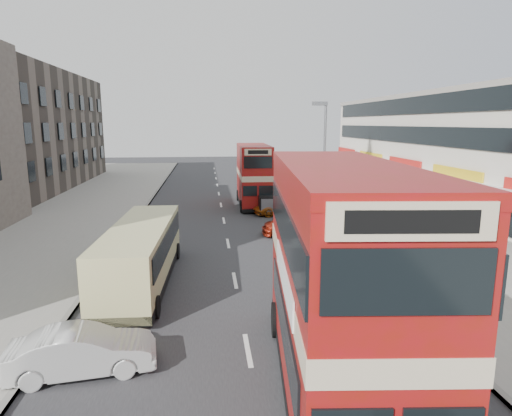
{
  "coord_description": "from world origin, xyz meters",
  "views": [
    {
      "loc": [
        -1.12,
        -10.1,
        6.77
      ],
      "look_at": [
        0.68,
        5.82,
        3.64
      ],
      "focal_mm": 30.6,
      "sensor_mm": 36.0,
      "label": 1
    }
  ],
  "objects_px": {
    "coach": "(141,252)",
    "pedestrian_near": "(369,223)",
    "street_lamp": "(323,154)",
    "bus_main": "(340,280)",
    "pedestrian_far": "(309,186)",
    "cyclist": "(274,203)",
    "car_right_b": "(283,206)",
    "car_right_c": "(273,187)",
    "car_left_front": "(82,351)",
    "bus_second": "(254,175)",
    "car_right_a": "(301,224)"
  },
  "relations": [
    {
      "from": "coach",
      "to": "pedestrian_near",
      "type": "xyz_separation_m",
      "value": [
        12.22,
        5.91,
        -0.4
      ]
    },
    {
      "from": "street_lamp",
      "to": "bus_main",
      "type": "bearing_deg",
      "value": -103.69
    },
    {
      "from": "pedestrian_far",
      "to": "cyclist",
      "type": "height_order",
      "value": "cyclist"
    },
    {
      "from": "street_lamp",
      "to": "car_right_b",
      "type": "bearing_deg",
      "value": 119.46
    },
    {
      "from": "car_right_c",
      "to": "pedestrian_far",
      "type": "distance_m",
      "value": 3.53
    },
    {
      "from": "car_right_c",
      "to": "car_left_front",
      "type": "bearing_deg",
      "value": -14.03
    },
    {
      "from": "bus_second",
      "to": "car_right_a",
      "type": "distance_m",
      "value": 10.42
    },
    {
      "from": "street_lamp",
      "to": "car_right_c",
      "type": "bearing_deg",
      "value": 96.49
    },
    {
      "from": "car_right_a",
      "to": "car_right_b",
      "type": "height_order",
      "value": "car_right_a"
    },
    {
      "from": "car_left_front",
      "to": "cyclist",
      "type": "relative_size",
      "value": 1.75
    },
    {
      "from": "car_right_b",
      "to": "car_right_c",
      "type": "relative_size",
      "value": 1.0
    },
    {
      "from": "car_left_front",
      "to": "pedestrian_near",
      "type": "bearing_deg",
      "value": -53.13
    },
    {
      "from": "street_lamp",
      "to": "coach",
      "type": "xyz_separation_m",
      "value": [
        -10.48,
        -9.95,
        -3.38
      ]
    },
    {
      "from": "car_right_a",
      "to": "car_right_c",
      "type": "xyz_separation_m",
      "value": [
        0.53,
        15.21,
        0.05
      ]
    },
    {
      "from": "street_lamp",
      "to": "pedestrian_near",
      "type": "height_order",
      "value": "street_lamp"
    },
    {
      "from": "street_lamp",
      "to": "car_right_b",
      "type": "distance_m",
      "value": 5.88
    },
    {
      "from": "bus_second",
      "to": "car_right_b",
      "type": "relative_size",
      "value": 2.0
    },
    {
      "from": "pedestrian_far",
      "to": "pedestrian_near",
      "type": "bearing_deg",
      "value": -107.35
    },
    {
      "from": "street_lamp",
      "to": "pedestrian_far",
      "type": "relative_size",
      "value": 4.65
    },
    {
      "from": "car_right_c",
      "to": "pedestrian_near",
      "type": "distance_m",
      "value": 16.96
    },
    {
      "from": "coach",
      "to": "car_right_b",
      "type": "xyz_separation_m",
      "value": [
        8.44,
        13.56,
        -0.79
      ]
    },
    {
      "from": "car_right_a",
      "to": "car_left_front",
      "type": "bearing_deg",
      "value": -27.29
    },
    {
      "from": "pedestrian_near",
      "to": "pedestrian_far",
      "type": "relative_size",
      "value": 0.98
    },
    {
      "from": "bus_second",
      "to": "street_lamp",
      "type": "bearing_deg",
      "value": 118.04
    },
    {
      "from": "street_lamp",
      "to": "bus_second",
      "type": "distance_m",
      "value": 8.7
    },
    {
      "from": "car_left_front",
      "to": "cyclist",
      "type": "height_order",
      "value": "cyclist"
    },
    {
      "from": "car_right_c",
      "to": "cyclist",
      "type": "height_order",
      "value": "cyclist"
    },
    {
      "from": "car_right_b",
      "to": "bus_main",
      "type": "bearing_deg",
      "value": -10.23
    },
    {
      "from": "street_lamp",
      "to": "car_right_a",
      "type": "distance_m",
      "value": 5.22
    },
    {
      "from": "car_right_b",
      "to": "car_right_c",
      "type": "xyz_separation_m",
      "value": [
        0.6,
        9.01,
        0.14
      ]
    },
    {
      "from": "bus_main",
      "to": "car_left_front",
      "type": "xyz_separation_m",
      "value": [
        -6.7,
        1.47,
        -2.33
      ]
    },
    {
      "from": "bus_second",
      "to": "car_right_b",
      "type": "height_order",
      "value": "bus_second"
    },
    {
      "from": "car_right_a",
      "to": "car_right_c",
      "type": "bearing_deg",
      "value": -176.28
    },
    {
      "from": "street_lamp",
      "to": "bus_second",
      "type": "bearing_deg",
      "value": 116.83
    },
    {
      "from": "bus_second",
      "to": "car_right_c",
      "type": "bearing_deg",
      "value": -113.5
    },
    {
      "from": "street_lamp",
      "to": "coach",
      "type": "bearing_deg",
      "value": -136.48
    },
    {
      "from": "bus_second",
      "to": "car_right_c",
      "type": "distance_m",
      "value": 5.92
    },
    {
      "from": "coach",
      "to": "car_right_c",
      "type": "height_order",
      "value": "coach"
    },
    {
      "from": "bus_main",
      "to": "pedestrian_far",
      "type": "bearing_deg",
      "value": -96.38
    },
    {
      "from": "bus_main",
      "to": "pedestrian_near",
      "type": "bearing_deg",
      "value": -108.14
    },
    {
      "from": "bus_main",
      "to": "pedestrian_far",
      "type": "xyz_separation_m",
      "value": [
        6.11,
        29.16,
        -1.95
      ]
    },
    {
      "from": "cyclist",
      "to": "car_right_b",
      "type": "bearing_deg",
      "value": -56.8
    },
    {
      "from": "bus_second",
      "to": "pedestrian_near",
      "type": "xyz_separation_m",
      "value": [
        5.54,
        -11.53,
        -1.55
      ]
    },
    {
      "from": "coach",
      "to": "pedestrian_near",
      "type": "height_order",
      "value": "coach"
    },
    {
      "from": "car_left_front",
      "to": "cyclist",
      "type": "bearing_deg",
      "value": -29.74
    },
    {
      "from": "coach",
      "to": "car_left_front",
      "type": "relative_size",
      "value": 2.33
    },
    {
      "from": "street_lamp",
      "to": "pedestrian_near",
      "type": "xyz_separation_m",
      "value": [
        1.75,
        -4.03,
        -3.78
      ]
    },
    {
      "from": "coach",
      "to": "car_left_front",
      "type": "height_order",
      "value": "coach"
    },
    {
      "from": "coach",
      "to": "car_right_c",
      "type": "xyz_separation_m",
      "value": [
        9.04,
        22.57,
        -0.65
      ]
    },
    {
      "from": "street_lamp",
      "to": "car_right_c",
      "type": "height_order",
      "value": "street_lamp"
    }
  ]
}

